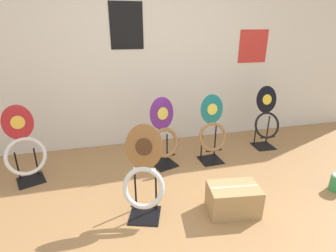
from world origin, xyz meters
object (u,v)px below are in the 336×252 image
(toilet_seat_display_jazz_black, at_px, (266,118))
(toilet_seat_display_teal_sax, at_px, (212,131))
(toilet_seat_display_purple_note, at_px, (164,136))
(toilet_seat_display_crimson_swirl, at_px, (24,149))
(storage_box, at_px, (233,199))
(toilet_seat_display_woodgrain, at_px, (144,179))

(toilet_seat_display_jazz_black, height_order, toilet_seat_display_teal_sax, same)
(toilet_seat_display_jazz_black, height_order, toilet_seat_display_purple_note, toilet_seat_display_jazz_black)
(toilet_seat_display_crimson_swirl, bearing_deg, storage_box, -27.73)
(toilet_seat_display_jazz_black, xyz_separation_m, storage_box, (-1.11, -1.21, -0.30))
(toilet_seat_display_teal_sax, bearing_deg, toilet_seat_display_crimson_swirl, 178.31)
(storage_box, bearing_deg, toilet_seat_display_purple_note, 112.62)
(storage_box, bearing_deg, toilet_seat_display_woodgrain, 169.82)
(toilet_seat_display_woodgrain, height_order, toilet_seat_display_teal_sax, toilet_seat_display_teal_sax)
(toilet_seat_display_jazz_black, bearing_deg, toilet_seat_display_purple_note, -173.31)
(toilet_seat_display_woodgrain, relative_size, storage_box, 1.75)
(toilet_seat_display_purple_note, relative_size, toilet_seat_display_crimson_swirl, 1.00)
(toilet_seat_display_crimson_swirl, height_order, storage_box, toilet_seat_display_crimson_swirl)
(toilet_seat_display_woodgrain, bearing_deg, toilet_seat_display_teal_sax, 39.82)
(storage_box, bearing_deg, toilet_seat_display_teal_sax, 79.23)
(toilet_seat_display_teal_sax, bearing_deg, storage_box, -100.77)
(toilet_seat_display_purple_note, bearing_deg, toilet_seat_display_crimson_swirl, 179.05)
(toilet_seat_display_teal_sax, height_order, storage_box, toilet_seat_display_teal_sax)
(toilet_seat_display_crimson_swirl, bearing_deg, toilet_seat_display_woodgrain, -37.44)
(toilet_seat_display_teal_sax, bearing_deg, toilet_seat_display_purple_note, 176.42)
(toilet_seat_display_woodgrain, relative_size, toilet_seat_display_purple_note, 1.00)
(toilet_seat_display_woodgrain, bearing_deg, toilet_seat_display_crimson_swirl, 142.56)
(toilet_seat_display_jazz_black, bearing_deg, toilet_seat_display_crimson_swirl, -177.17)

